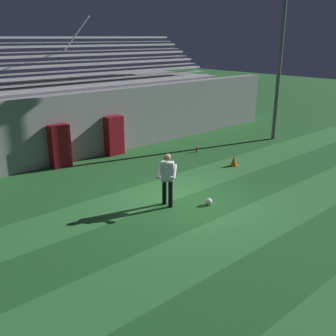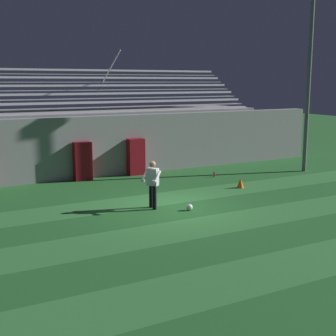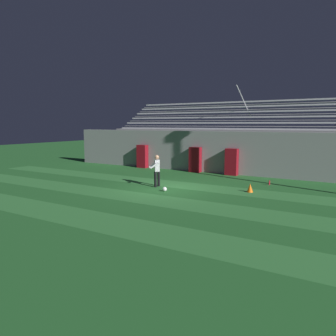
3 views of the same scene
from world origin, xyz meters
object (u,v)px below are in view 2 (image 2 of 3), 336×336
Objects in this scene: floodlight_pole at (310,51)px; water_bottle at (214,174)px; traffic_cone at (240,183)px; soccer_ball at (189,207)px; goalkeeper at (153,182)px; padding_pillar_gate_left at (83,161)px; padding_pillar_gate_right at (136,157)px.

water_bottle is at bearing 169.06° from floodlight_pole.
water_bottle is (0.32, 2.41, -0.09)m from traffic_cone.
floodlight_pole is 42.14× the size of soccer_ball.
goalkeeper is (-9.66, -2.65, -4.79)m from floodlight_pole.
padding_pillar_gate_left is 6.04m from water_bottle.
padding_pillar_gate_left reaches higher than goalkeeper.
floodlight_pole is 22.07× the size of traffic_cone.
padding_pillar_gate_left is at bearing 163.16° from floodlight_pole.
padding_pillar_gate_right is 7.15× the size of water_bottle.
padding_pillar_gate_right is at bearing 143.45° from water_bottle.
soccer_ball is at bearing -158.16° from floodlight_pole.
goalkeeper reaches higher than soccer_ball.
floodlight_pole reaches higher than traffic_cone.
floodlight_pole is at bearing 15.33° from goalkeeper.
floodlight_pole is (7.67, -3.11, 4.89)m from padding_pillar_gate_right.
soccer_ball is (-1.00, -6.58, -0.75)m from padding_pillar_gate_right.
traffic_cone is at bearing -60.14° from padding_pillar_gate_right.
goalkeeper is (-1.99, -5.76, 0.10)m from padding_pillar_gate_right.
padding_pillar_gate_left is 0.18× the size of floodlight_pole.
water_bottle is at bearing 47.83° from soccer_ball.
floodlight_pole is at bearing -10.94° from water_bottle.
traffic_cone reaches higher than water_bottle.
traffic_cone is (-5.02, -1.50, -5.54)m from floodlight_pole.
floodlight_pole reaches higher than water_bottle.
soccer_ball is 5.91m from water_bottle.
soccer_ball is at bearing -151.65° from traffic_cone.
padding_pillar_gate_left is 6.81m from soccer_ball.
traffic_cone reaches higher than soccer_ball.
padding_pillar_gate_right is at bearing 0.00° from padding_pillar_gate_left.
floodlight_pole is 11.10m from goalkeeper.
padding_pillar_gate_left reaches higher than traffic_cone.
goalkeeper is 4.84m from traffic_cone.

